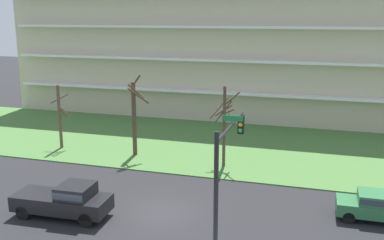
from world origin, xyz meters
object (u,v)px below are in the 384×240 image
(traffic_signal_mast, at_px, (226,172))
(tree_left, at_px, (135,115))
(tree_far_left, at_px, (60,116))
(pickup_black_center_left, at_px, (66,200))
(tree_center, at_px, (225,123))
(sedan_green_near_left, at_px, (379,205))

(traffic_signal_mast, bearing_deg, tree_left, 126.31)
(tree_far_left, bearing_deg, pickup_black_center_left, -56.34)
(tree_far_left, xyz_separation_m, traffic_signal_mast, (17.16, -14.20, 1.83))
(tree_left, bearing_deg, tree_center, -4.41)
(tree_far_left, xyz_separation_m, sedan_green_near_left, (24.09, -6.82, -1.94))
(tree_left, height_order, sedan_green_near_left, tree_left)
(tree_left, xyz_separation_m, pickup_black_center_left, (0.79, -11.28, -2.29))
(tree_far_left, xyz_separation_m, pickup_black_center_left, (7.53, -11.31, -1.80))
(tree_far_left, height_order, traffic_signal_mast, traffic_signal_mast)
(tree_far_left, distance_m, traffic_signal_mast, 22.35)
(pickup_black_center_left, distance_m, traffic_signal_mast, 10.69)
(sedan_green_near_left, bearing_deg, traffic_signal_mast, 46.14)
(pickup_black_center_left, relative_size, traffic_signal_mast, 0.80)
(tree_far_left, distance_m, tree_center, 14.11)
(tree_center, distance_m, sedan_green_near_left, 12.04)
(sedan_green_near_left, height_order, pickup_black_center_left, pickup_black_center_left)
(tree_left, bearing_deg, tree_far_left, 179.79)
(sedan_green_near_left, distance_m, traffic_signal_mast, 10.81)
(sedan_green_near_left, distance_m, pickup_black_center_left, 17.16)
(tree_center, bearing_deg, tree_left, 175.59)
(tree_far_left, xyz_separation_m, tree_left, (6.74, -0.02, 0.50))
(pickup_black_center_left, height_order, traffic_signal_mast, traffic_signal_mast)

